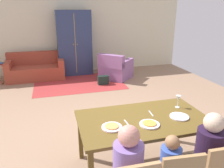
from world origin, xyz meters
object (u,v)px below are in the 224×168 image
Objects in this scene: plate_near_child at (149,124)px; book_lower at (0,64)px; person_woman at (205,160)px; couch at (36,69)px; armoire at (74,43)px; handbag at (103,80)px; plate_near_woman at (179,117)px; plate_near_man at (112,127)px; wine_glass at (178,99)px; armchair at (115,69)px; dining_table at (143,123)px.

plate_near_child is 5.41m from book_lower.
couch is (-2.08, 5.47, -0.21)m from person_woman.
armoire is 6.56× the size of handbag.
armoire reaches higher than plate_near_woman.
plate_near_man is 1.00× the size of plate_near_child.
book_lower is (-3.19, 4.39, -0.30)m from wine_glass.
handbag is at bearing -137.95° from armchair.
plate_near_man is 0.23× the size of person_woman.
plate_near_man is 1.00× the size of plate_near_woman.
handbag is (2.90, -0.93, -0.46)m from book_lower.
plate_near_man is at bearing -165.62° from dining_table.
plate_near_woman is 1.34× the size of wine_glass.
plate_near_child is at bearing -72.10° from couch.
plate_near_child is at bearing -86.43° from armoire.
book_lower is at bearing 120.20° from person_woman.
couch is (-2.22, 4.61, -0.59)m from wine_glass.
armchair is at bearing 72.88° from plate_near_man.
handbag is (0.32, 3.82, -0.64)m from plate_near_child.
wine_glass reaches higher than armchair.
wine_glass reaches higher than plate_near_woman.
person_woman is at bearing -59.80° from book_lower.
dining_table is 6.81× the size of plate_near_woman.
couch is (-1.14, 4.91, -0.47)m from plate_near_man.
handbag is (0.32, 3.64, -0.56)m from dining_table.
book_lower is at bearing -167.00° from couch.
couch is 1.44× the size of armchair.
armchair is (0.36, 4.77, -0.19)m from person_woman.
person_woman reaches higher than wine_glass.
plate_near_child is at bearing -149.57° from wine_glass.
armchair reaches higher than handbag.
couch is 2.25m from handbag.
plate_near_child is (0.47, -0.06, 0.00)m from plate_near_man.
plate_near_woman is at bearing -94.93° from armchair.
plate_near_woman is 0.23× the size of person_woman.
couch reaches higher than book_lower.
wine_glass is 0.15× the size of armchair.
person_woman is 5.04× the size of book_lower.
armchair reaches higher than plate_near_child.
couch is (-1.61, 4.79, -0.39)m from dining_table.
dining_table is 9.15× the size of wine_glass.
armoire reaches higher than couch.
armoire is at bearing 88.38° from plate_near_man.
dining_table is at bearing 167.94° from plate_near_woman.
plate_near_child is at bearing -94.77° from handbag.
plate_near_child is 0.48m from plate_near_woman.
person_woman reaches higher than plate_near_man.
wine_glass is 5.15m from couch.
dining_table is at bearing -163.63° from wine_glass.
plate_near_man is 5.13m from armoire.
handbag is (0.79, 3.76, -0.64)m from plate_near_man.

